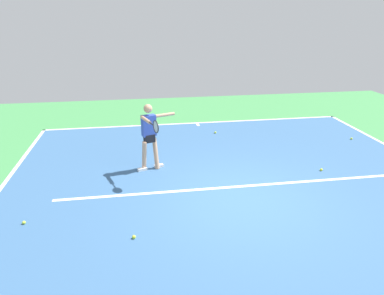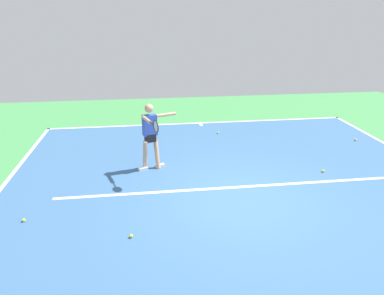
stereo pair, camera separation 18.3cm
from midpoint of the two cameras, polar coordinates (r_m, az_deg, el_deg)
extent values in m
plane|color=#428E4C|center=(7.68, 8.58, -8.53)|extent=(19.54, 19.54, 0.00)
cube|color=#38608E|center=(7.68, 8.58, -8.52)|extent=(10.69, 11.42, 0.00)
cube|color=white|center=(12.78, 1.73, 4.01)|extent=(10.69, 0.10, 0.01)
cube|color=white|center=(8.20, 7.43, -6.43)|extent=(8.02, 0.10, 0.01)
cube|color=white|center=(12.59, 1.88, 3.74)|extent=(0.10, 0.30, 0.01)
cylinder|color=tan|center=(9.03, -5.16, -0.93)|extent=(0.19, 0.27, 0.81)
cube|color=white|center=(9.19, -4.67, -2.93)|extent=(0.26, 0.17, 0.07)
cylinder|color=tan|center=(8.93, -7.02, -1.27)|extent=(0.19, 0.27, 0.81)
cube|color=white|center=(9.05, -7.35, -3.44)|extent=(0.26, 0.17, 0.07)
cube|color=black|center=(8.81, -6.20, 1.62)|extent=(0.30, 0.27, 0.20)
cube|color=#334CB2|center=(8.71, -6.28, 3.62)|extent=(0.38, 0.28, 0.52)
sphere|color=tan|center=(8.59, -6.40, 6.34)|extent=(0.21, 0.21, 0.21)
cylinder|color=tan|center=(8.80, -3.70, 5.33)|extent=(0.52, 0.25, 0.08)
cylinder|color=tan|center=(8.35, -6.80, 4.55)|extent=(0.25, 0.52, 0.08)
cylinder|color=black|center=(8.02, -5.87, 3.88)|extent=(0.10, 0.22, 0.03)
torus|color=black|center=(7.80, -5.21, 3.41)|extent=(0.12, 0.29, 0.29)
cylinder|color=silver|center=(7.80, -5.21, 3.41)|extent=(0.09, 0.24, 0.25)
sphere|color=#C6E53D|center=(7.58, -25.01, -10.64)|extent=(0.07, 0.07, 0.07)
sphere|color=#CCE033|center=(6.55, -9.03, -14.01)|extent=(0.07, 0.07, 0.07)
sphere|color=yellow|center=(9.48, 21.00, -3.58)|extent=(0.07, 0.07, 0.07)
sphere|color=#C6E53D|center=(12.15, 25.38, 1.12)|extent=(0.07, 0.07, 0.07)
sphere|color=#CCE033|center=(11.68, 4.70, 2.42)|extent=(0.07, 0.07, 0.07)
camera|label=1|loc=(0.09, -89.34, 0.26)|focal=32.89mm
camera|label=2|loc=(0.09, 90.66, -0.26)|focal=32.89mm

